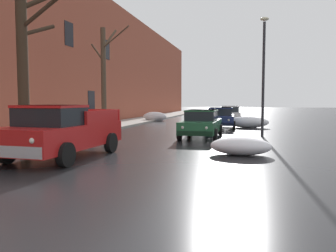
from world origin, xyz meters
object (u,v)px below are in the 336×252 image
bare_tree_second_along_sidewalk (25,56)px  bare_tree_mid_block (104,76)px  street_lamp_post (263,71)px  sedan_darkblue_parked_kerbside_mid (221,117)px  sedan_white_parked_far_down_block (230,114)px  sedan_green_parked_kerbside_close (201,123)px  pickup_truck_red_approaching_near_lane (62,132)px

bare_tree_second_along_sidewalk → bare_tree_mid_block: bearing=90.6°
street_lamp_post → sedan_darkblue_parked_kerbside_mid: bearing=117.2°
sedan_darkblue_parked_kerbside_mid → street_lamp_post: street_lamp_post is taller
bare_tree_second_along_sidewalk → sedan_white_parked_far_down_block: bearing=69.7°
sedan_white_parked_far_down_block → street_lamp_post: street_lamp_post is taller
bare_tree_second_along_sidewalk → sedan_green_parked_kerbside_close: bearing=41.4°
bare_tree_mid_block → sedan_white_parked_far_down_block: bare_tree_mid_block is taller
sedan_green_parked_kerbside_close → street_lamp_post: street_lamp_post is taller
bare_tree_mid_block → sedan_darkblue_parked_kerbside_mid: bearing=32.1°
bare_tree_second_along_sidewalk → sedan_darkblue_parked_kerbside_mid: (6.68, 11.80, -2.91)m
street_lamp_post → sedan_green_parked_kerbside_close: bearing=-157.9°
sedan_white_parked_far_down_block → street_lamp_post: 12.62m
bare_tree_mid_block → pickup_truck_red_approaching_near_lane: (2.67, -9.37, -2.50)m
bare_tree_mid_block → sedan_darkblue_parked_kerbside_mid: (6.76, 4.24, -2.63)m
bare_tree_mid_block → pickup_truck_red_approaching_near_lane: bare_tree_mid_block is taller
sedan_darkblue_parked_kerbside_mid → bare_tree_second_along_sidewalk: bearing=-119.5°
street_lamp_post → sedan_white_parked_far_down_block: bearing=100.9°
bare_tree_second_along_sidewalk → sedan_white_parked_far_down_block: 20.29m
pickup_truck_red_approaching_near_lane → sedan_green_parked_kerbside_close: 8.15m
bare_tree_mid_block → pickup_truck_red_approaching_near_lane: bearing=-74.1°
bare_tree_second_along_sidewalk → bare_tree_mid_block: size_ratio=1.10×
pickup_truck_red_approaching_near_lane → sedan_white_parked_far_down_block: size_ratio=1.23×
street_lamp_post → bare_tree_mid_block: bearing=174.9°
bare_tree_second_along_sidewalk → sedan_darkblue_parked_kerbside_mid: bearing=60.5°
sedan_darkblue_parked_kerbside_mid → sedan_white_parked_far_down_block: bearing=87.8°
sedan_white_parked_far_down_block → bare_tree_mid_block: bearing=-121.9°
sedan_green_parked_kerbside_close → street_lamp_post: (3.07, 1.24, 2.71)m
bare_tree_second_along_sidewalk → pickup_truck_red_approaching_near_lane: 4.21m
pickup_truck_red_approaching_near_lane → street_lamp_post: size_ratio=0.80×
bare_tree_mid_block → street_lamp_post: bearing=-5.1°
bare_tree_second_along_sidewalk → bare_tree_mid_block: (-0.08, 7.56, -0.28)m
bare_tree_second_along_sidewalk → sedan_darkblue_parked_kerbside_mid: size_ratio=1.58×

